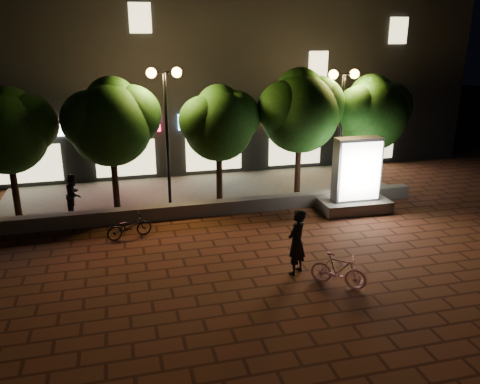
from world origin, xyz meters
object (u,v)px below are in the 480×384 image
object	(u,v)px
tree_left	(112,119)
street_lamp_right	(342,100)
tree_mid	(219,121)
pedestrian	(74,194)
tree_far_left	(8,128)
scooter_parked	(129,227)
tree_right	(301,108)
street_lamp_left	(165,102)
ad_kiosk	(356,182)
rider	(297,242)
scooter_pink	(338,270)
tree_far_right	(373,110)

from	to	relation	value
tree_left	street_lamp_right	size ratio (longest dim) A/B	0.98
tree_mid	pedestrian	world-z (taller)	tree_mid
tree_far_left	scooter_parked	size ratio (longest dim) A/B	3.09
tree_right	street_lamp_left	xyz separation A→B (m)	(-5.36, -0.26, 0.46)
scooter_parked	ad_kiosk	bearing A→B (deg)	-101.26
tree_right	street_lamp_right	distance (m)	1.70
tree_mid	rider	size ratio (longest dim) A/B	2.37
street_lamp_left	scooter_pink	bearing A→B (deg)	-63.66
tree_far_right	pedestrian	world-z (taller)	tree_far_right
tree_far_right	rider	bearing A→B (deg)	-131.15
tree_left	street_lamp_left	bearing A→B (deg)	-7.70
scooter_pink	tree_left	bearing A→B (deg)	76.39
tree_mid	street_lamp_right	size ratio (longest dim) A/B	0.90
tree_left	ad_kiosk	bearing A→B (deg)	-15.78
scooter_parked	tree_right	bearing A→B (deg)	-81.90
tree_right	scooter_parked	size ratio (longest dim) A/B	3.38
tree_left	tree_mid	xyz separation A→B (m)	(4.00, -0.00, -0.23)
ad_kiosk	tree_right	bearing A→B (deg)	118.82
rider	tree_mid	bearing A→B (deg)	-122.55
tree_left	rider	world-z (taller)	tree_left
ad_kiosk	scooter_parked	world-z (taller)	ad_kiosk
rider	ad_kiosk	bearing A→B (deg)	-172.26
tree_far_right	street_lamp_right	xyz separation A→B (m)	(-1.55, -0.26, 0.53)
scooter_parked	pedestrian	size ratio (longest dim) A/B	1.00
street_lamp_left	street_lamp_right	bearing A→B (deg)	0.00
street_lamp_left	pedestrian	xyz separation A→B (m)	(-3.50, -0.10, -3.20)
tree_far_right	scooter_pink	size ratio (longest dim) A/B	3.12
tree_far_right	scooter_pink	xyz separation A→B (m)	(-4.93, -7.58, -2.91)
tree_far_right	tree_mid	bearing A→B (deg)	-180.00
ad_kiosk	scooter_parked	distance (m)	8.40
street_lamp_right	tree_far_left	bearing A→B (deg)	178.79
tree_left	tree_right	xyz separation A→B (m)	(7.30, 0.00, 0.12)
tree_far_right	street_lamp_left	bearing A→B (deg)	-178.24
tree_mid	ad_kiosk	bearing A→B (deg)	-27.72
tree_far_left	tree_mid	xyz separation A→B (m)	(7.50, -0.00, -0.08)
tree_mid	tree_far_right	size ratio (longest dim) A/B	0.95
tree_far_left	pedestrian	bearing A→B (deg)	-10.68
tree_far_left	ad_kiosk	world-z (taller)	tree_far_left
tree_right	street_lamp_left	size ratio (longest dim) A/B	0.98
street_lamp_left	pedestrian	size ratio (longest dim) A/B	3.44
tree_far_left	tree_left	distance (m)	3.51
street_lamp_left	scooter_pink	distance (m)	8.91
tree_far_left	rider	distance (m)	10.81
tree_far_left	tree_right	size ratio (longest dim) A/B	0.91
tree_far_right	tree_left	bearing A→B (deg)	180.00
tree_far_left	street_lamp_left	size ratio (longest dim) A/B	0.89
ad_kiosk	scooter_parked	size ratio (longest dim) A/B	1.88
tree_mid	ad_kiosk	world-z (taller)	tree_mid
scooter_parked	pedestrian	world-z (taller)	pedestrian
tree_right	scooter_parked	bearing A→B (deg)	-157.30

